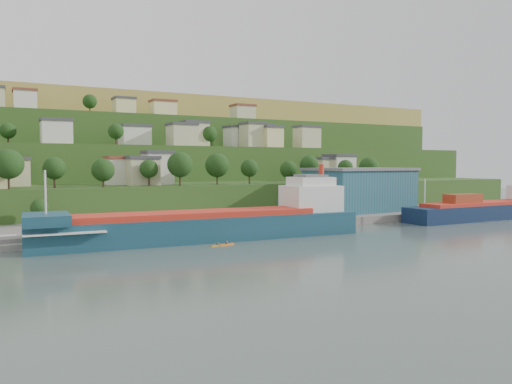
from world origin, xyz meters
TOP-DOWN VIEW (x-y plane):
  - ground at (0.00, 0.00)m, footprint 500.00×500.00m
  - quay at (20.00, 28.00)m, footprint 220.00×26.00m
  - hillside at (0.01, 168.68)m, footprint 360.00×210.78m
  - cargo_ship_near at (-4.30, 9.78)m, footprint 69.95×14.48m
  - cargo_ship_far at (82.01, 8.69)m, footprint 55.29×9.52m
  - warehouse at (51.04, 29.32)m, footprint 32.36×21.32m
  - dinghy at (-44.03, 20.87)m, footprint 4.42×1.94m
  - kayak_orange at (-5.20, 1.63)m, footprint 3.33×1.11m
  - kayak_yellow at (-7.23, 1.44)m, footprint 2.95×0.87m

SIDE VIEW (x-z plane):
  - ground at x=0.00m, z-range 0.00..0.00m
  - quay at x=20.00m, z-range -2.00..2.00m
  - hillside at x=0.01m, z-range -47.92..48.08m
  - kayak_yellow at x=-7.23m, z-range -0.15..0.58m
  - kayak_orange at x=-5.20m, z-range -0.17..0.65m
  - dinghy at x=-44.03m, z-range 1.20..2.06m
  - cargo_ship_far at x=82.01m, z-range -5.13..9.87m
  - cargo_ship_near at x=-4.30m, z-range -6.08..11.78m
  - warehouse at x=51.04m, z-range 2.03..14.83m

